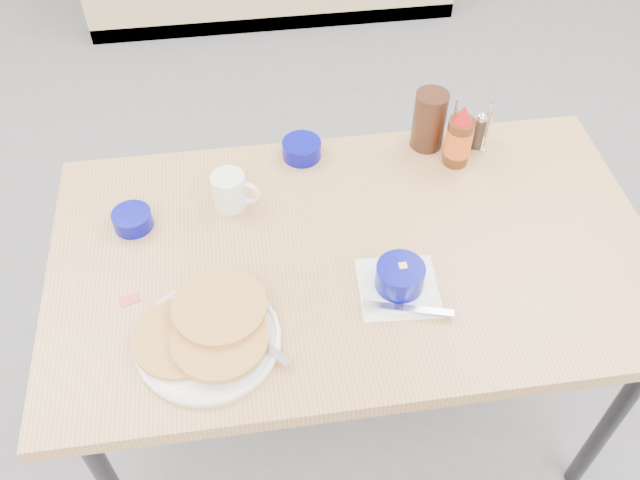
{
  "coord_description": "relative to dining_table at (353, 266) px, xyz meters",
  "views": [
    {
      "loc": [
        -0.22,
        -0.75,
        1.95
      ],
      "look_at": [
        -0.08,
        0.24,
        0.82
      ],
      "focal_mm": 38.0,
      "sensor_mm": 36.0,
      "label": 1
    }
  ],
  "objects": [
    {
      "name": "syrup_bottle",
      "position": [
        0.31,
        0.26,
        0.14
      ],
      "size": [
        0.07,
        0.07,
        0.18
      ],
      "rotation": [
        0.0,
        0.0,
        0.35
      ],
      "color": "#47230F",
      "rests_on": "dining_table"
    },
    {
      "name": "sugar_wrapper",
      "position": [
        -0.51,
        -0.07,
        0.06
      ],
      "size": [
        0.05,
        0.04,
        0.0
      ],
      "primitive_type": "cube",
      "rotation": [
        0.0,
        0.0,
        0.34
      ],
      "color": "#D45346",
      "rests_on": "dining_table"
    },
    {
      "name": "grits_setting",
      "position": [
        0.08,
        -0.13,
        0.09
      ],
      "size": [
        0.19,
        0.19,
        0.07
      ],
      "rotation": [
        0.0,
        0.0,
        -0.06
      ],
      "color": "white",
      "rests_on": "dining_table"
    },
    {
      "name": "butter_bowl",
      "position": [
        -0.08,
        0.34,
        0.08
      ],
      "size": [
        0.1,
        0.1,
        0.05
      ],
      "rotation": [
        0.0,
        0.0,
        -0.33
      ],
      "color": "#050781",
      "rests_on": "dining_table"
    },
    {
      "name": "condiment_caddy",
      "position": [
        0.36,
        0.33,
        0.1
      ],
      "size": [
        0.11,
        0.08,
        0.12
      ],
      "rotation": [
        0.0,
        0.0,
        -0.28
      ],
      "color": "silver",
      "rests_on": "dining_table"
    },
    {
      "name": "dining_table",
      "position": [
        0.0,
        0.0,
        0.0
      ],
      "size": [
        1.4,
        0.8,
        0.76
      ],
      "color": "tan",
      "rests_on": "ground"
    },
    {
      "name": "amber_tumbler",
      "position": [
        0.25,
        0.34,
        0.14
      ],
      "size": [
        0.11,
        0.11,
        0.16
      ],
      "primitive_type": "cylinder",
      "rotation": [
        0.0,
        0.0,
        -0.36
      ],
      "color": "#311B0F",
      "rests_on": "dining_table"
    },
    {
      "name": "creamer_bowl",
      "position": [
        -0.51,
        0.15,
        0.08
      ],
      "size": [
        0.09,
        0.09,
        0.04
      ],
      "rotation": [
        0.0,
        0.0,
        -0.17
      ],
      "color": "#050781",
      "rests_on": "dining_table"
    },
    {
      "name": "pancake_plate",
      "position": [
        -0.34,
        -0.2,
        0.08
      ],
      "size": [
        0.32,
        0.3,
        0.05
      ],
      "rotation": [
        0.0,
        0.0,
        0.41
      ],
      "color": "white",
      "rests_on": "dining_table"
    },
    {
      "name": "coffee_mug",
      "position": [
        -0.27,
        0.19,
        0.11
      ],
      "size": [
        0.12,
        0.08,
        0.09
      ],
      "rotation": [
        0.0,
        0.0,
        -0.34
      ],
      "color": "white",
      "rests_on": "dining_table"
    }
  ]
}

